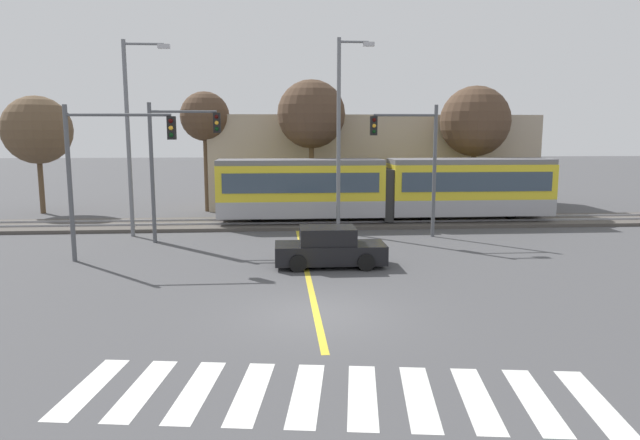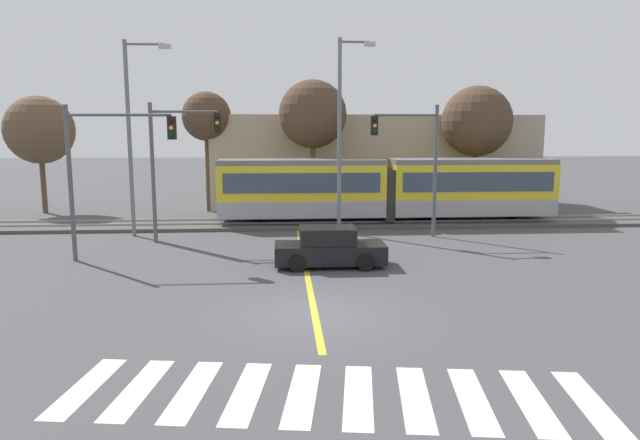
{
  "view_description": "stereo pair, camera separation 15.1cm",
  "coord_description": "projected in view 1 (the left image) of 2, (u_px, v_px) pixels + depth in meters",
  "views": [
    {
      "loc": [
        -1.09,
        -15.39,
        5.1
      ],
      "look_at": [
        0.64,
        7.08,
        1.6
      ],
      "focal_mm": 32.0,
      "sensor_mm": 36.0,
      "label": 1
    },
    {
      "loc": [
        -0.94,
        -15.41,
        5.1
      ],
      "look_at": [
        0.64,
        7.08,
        1.6
      ],
      "focal_mm": 32.0,
      "sensor_mm": 36.0,
      "label": 2
    }
  ],
  "objects": [
    {
      "name": "ground_plane",
      "position": [
        317.0,
        315.0,
        16.03
      ],
      "size": [
        200.0,
        200.0,
        0.0
      ],
      "primitive_type": "plane",
      "color": "#474749"
    },
    {
      "name": "track_bed",
      "position": [
        296.0,
        223.0,
        31.53
      ],
      "size": [
        120.0,
        4.0,
        0.18
      ],
      "primitive_type": "cube",
      "color": "#4C4742",
      "rests_on": "ground"
    },
    {
      "name": "rail_near",
      "position": [
        297.0,
        223.0,
        30.8
      ],
      "size": [
        120.0,
        0.08,
        0.1
      ],
      "primitive_type": "cube",
      "color": "#939399",
      "rests_on": "track_bed"
    },
    {
      "name": "rail_far",
      "position": [
        296.0,
        219.0,
        32.22
      ],
      "size": [
        120.0,
        0.08,
        0.1
      ],
      "primitive_type": "cube",
      "color": "#939399",
      "rests_on": "track_bed"
    },
    {
      "name": "light_rail_tram",
      "position": [
        386.0,
        187.0,
        31.6
      ],
      "size": [
        18.5,
        2.64,
        3.43
      ],
      "color": "#9E9EA3",
      "rests_on": "track_bed"
    },
    {
      "name": "crosswalk_stripe_0",
      "position": [
        89.0,
        387.0,
        11.48
      ],
      "size": [
        0.94,
        2.85,
        0.01
      ],
      "primitive_type": "cube",
      "rotation": [
        0.0,
        0.0,
        -0.14
      ],
      "color": "silver",
      "rests_on": "ground"
    },
    {
      "name": "crosswalk_stripe_1",
      "position": [
        142.0,
        389.0,
        11.41
      ],
      "size": [
        0.94,
        2.85,
        0.01
      ],
      "primitive_type": "cube",
      "rotation": [
        0.0,
        0.0,
        -0.14
      ],
      "color": "silver",
      "rests_on": "ground"
    },
    {
      "name": "crosswalk_stripe_2",
      "position": [
        196.0,
        391.0,
        11.34
      ],
      "size": [
        0.94,
        2.85,
        0.01
      ],
      "primitive_type": "cube",
      "rotation": [
        0.0,
        0.0,
        -0.14
      ],
      "color": "silver",
      "rests_on": "ground"
    },
    {
      "name": "crosswalk_stripe_3",
      "position": [
        251.0,
        392.0,
        11.27
      ],
      "size": [
        0.94,
        2.85,
        0.01
      ],
      "primitive_type": "cube",
      "rotation": [
        0.0,
        0.0,
        -0.14
      ],
      "color": "silver",
      "rests_on": "ground"
    },
    {
      "name": "crosswalk_stripe_4",
      "position": [
        306.0,
        394.0,
        11.2
      ],
      "size": [
        0.94,
        2.85,
        0.01
      ],
      "primitive_type": "cube",
      "rotation": [
        0.0,
        0.0,
        -0.14
      ],
      "color": "silver",
      "rests_on": "ground"
    },
    {
      "name": "crosswalk_stripe_5",
      "position": [
        362.0,
        395.0,
        11.14
      ],
      "size": [
        0.94,
        2.85,
        0.01
      ],
      "primitive_type": "cube",
      "rotation": [
        0.0,
        0.0,
        -0.14
      ],
      "color": "silver",
      "rests_on": "ground"
    },
    {
      "name": "crosswalk_stripe_6",
      "position": [
        419.0,
        397.0,
        11.07
      ],
      "size": [
        0.94,
        2.85,
        0.01
      ],
      "primitive_type": "cube",
      "rotation": [
        0.0,
        0.0,
        -0.14
      ],
      "color": "silver",
      "rests_on": "ground"
    },
    {
      "name": "crosswalk_stripe_7",
      "position": [
        477.0,
        399.0,
        11.0
      ],
      "size": [
        0.94,
        2.85,
        0.01
      ],
      "primitive_type": "cube",
      "rotation": [
        0.0,
        0.0,
        -0.14
      ],
      "color": "silver",
      "rests_on": "ground"
    },
    {
      "name": "crosswalk_stripe_8",
      "position": [
        535.0,
        400.0,
        10.93
      ],
      "size": [
        0.94,
        2.85,
        0.01
      ],
      "primitive_type": "cube",
      "rotation": [
        0.0,
        0.0,
        -0.14
      ],
      "color": "silver",
      "rests_on": "ground"
    },
    {
      "name": "crosswalk_stripe_9",
      "position": [
        593.0,
        402.0,
        10.86
      ],
      "size": [
        0.94,
        2.85,
        0.01
      ],
      "primitive_type": "cube",
      "rotation": [
        0.0,
        0.0,
        -0.14
      ],
      "color": "silver",
      "rests_on": "ground"
    },
    {
      "name": "lane_centre_line",
      "position": [
        306.0,
        269.0,
        21.36
      ],
      "size": [
        0.2,
        16.68,
        0.01
      ],
      "primitive_type": "cube",
      "color": "gold",
      "rests_on": "ground"
    },
    {
      "name": "sedan_crossing",
      "position": [
        330.0,
        248.0,
        21.75
      ],
      "size": [
        4.21,
        1.94,
        1.52
      ],
      "color": "black",
      "rests_on": "ground"
    },
    {
      "name": "traffic_light_mid_left",
      "position": [
        106.0,
        158.0,
        22.18
      ],
      "size": [
        4.25,
        0.38,
        6.13
      ],
      "color": "#515459",
      "rests_on": "ground"
    },
    {
      "name": "traffic_light_far_left",
      "position": [
        174.0,
        152.0,
        25.95
      ],
      "size": [
        3.25,
        0.38,
        6.4
      ],
      "color": "#515459",
      "rests_on": "ground"
    },
    {
      "name": "traffic_light_far_right",
      "position": [
        414.0,
        152.0,
        27.3
      ],
      "size": [
        3.25,
        0.38,
        6.37
      ],
      "color": "#515459",
      "rests_on": "ground"
    },
    {
      "name": "street_lamp_west",
      "position": [
        132.0,
        128.0,
        27.32
      ],
      "size": [
        2.24,
        0.28,
        9.38
      ],
      "color": "slate",
      "rests_on": "ground"
    },
    {
      "name": "street_lamp_centre",
      "position": [
        341.0,
        126.0,
        28.29
      ],
      "size": [
        1.83,
        0.28,
        9.62
      ],
      "color": "slate",
      "rests_on": "ground"
    },
    {
      "name": "bare_tree_far_west",
      "position": [
        37.0,
        130.0,
        35.19
      ],
      "size": [
        4.19,
        4.19,
        7.3
      ],
      "color": "brown",
      "rests_on": "ground"
    },
    {
      "name": "bare_tree_west",
      "position": [
        205.0,
        117.0,
        35.98
      ],
      "size": [
        3.11,
        3.11,
        7.61
      ],
      "color": "brown",
      "rests_on": "ground"
    },
    {
      "name": "bare_tree_east",
      "position": [
        311.0,
        115.0,
        34.17
      ],
      "size": [
        4.09,
        4.09,
        8.19
      ],
      "color": "brown",
      "rests_on": "ground"
    },
    {
      "name": "bare_tree_far_east",
      "position": [
        475.0,
        122.0,
        35.5
      ],
      "size": [
        4.37,
        4.37,
        7.92
      ],
      "color": "brown",
      "rests_on": "ground"
    },
    {
      "name": "building_backdrop_far",
      "position": [
        370.0,
        161.0,
        39.71
      ],
      "size": [
        21.74,
        6.0,
        6.18
      ],
      "primitive_type": "cube",
      "color": "tan",
      "rests_on": "ground"
    }
  ]
}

